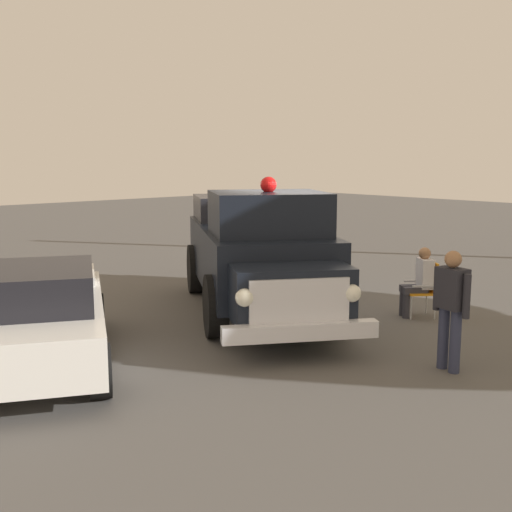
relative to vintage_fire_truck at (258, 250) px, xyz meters
The scene contains 6 objects.
ground_plane 1.46m from the vintage_fire_truck, 126.34° to the right, with size 60.00×60.00×0.00m, color #514F4C.
vintage_fire_truck is the anchor object (origin of this frame).
classic_hot_rod 4.40m from the vintage_fire_truck, 92.59° to the left, with size 4.73×3.61×1.46m.
lawn_chair_near_truck 3.16m from the vintage_fire_truck, 137.93° to the right, with size 0.69×0.69×1.02m.
spectator_seated 3.01m from the vintage_fire_truck, 138.38° to the right, with size 0.62×0.65×1.29m.
spectator_standing 4.21m from the vintage_fire_truck, behind, with size 0.65×0.35×1.68m.
Camera 1 is at (-8.14, 8.46, 2.93)m, focal length 44.05 mm.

